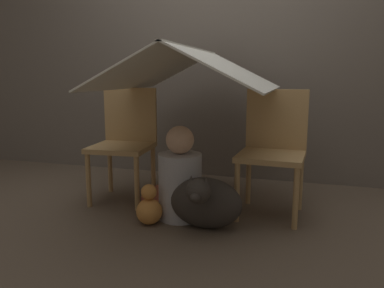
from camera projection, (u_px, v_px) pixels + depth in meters
ground_plane at (189, 211)px, 2.64m from camera, size 8.80×8.80×0.00m
wall_back at (221, 41)px, 3.36m from camera, size 7.00×0.05×2.50m
chair_left at (125, 138)px, 2.86m from camera, size 0.46×0.46×0.85m
chair_right at (273, 146)px, 2.55m from camera, size 0.45×0.45×0.85m
sheet_canopy at (192, 68)px, 2.54m from camera, size 1.11×1.24×0.28m
person_front at (180, 179)px, 2.47m from camera, size 0.29×0.29×0.62m
dog at (205, 202)px, 2.30m from camera, size 0.46×0.37×0.38m
floor_cushion at (173, 199)px, 2.75m from camera, size 0.38×0.30×0.10m
plush_toy at (149, 208)px, 2.39m from camera, size 0.17×0.17×0.26m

